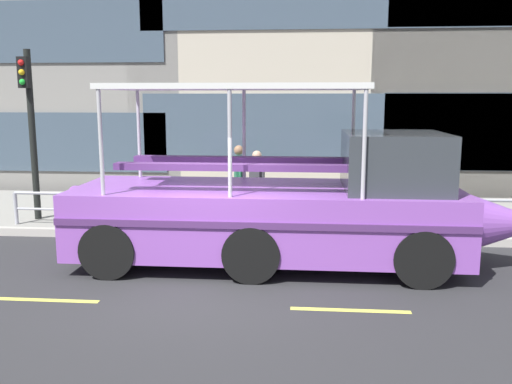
% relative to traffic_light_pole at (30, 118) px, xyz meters
% --- Properties ---
extents(ground_plane, '(120.00, 120.00, 0.00)m').
position_rel_traffic_light_pole_xyz_m(ground_plane, '(4.89, -4.01, -2.66)').
color(ground_plane, '#2B2B2D').
extents(sidewalk, '(32.00, 4.80, 0.18)m').
position_rel_traffic_light_pole_xyz_m(sidewalk, '(4.89, 1.59, -2.57)').
color(sidewalk, gray).
rests_on(sidewalk, ground_plane).
extents(curb_edge, '(32.00, 0.18, 0.18)m').
position_rel_traffic_light_pole_xyz_m(curb_edge, '(4.89, -0.90, -2.57)').
color(curb_edge, '#B2ADA3').
rests_on(curb_edge, ground_plane).
extents(lane_centreline, '(25.80, 0.12, 0.01)m').
position_rel_traffic_light_pole_xyz_m(lane_centreline, '(4.89, -4.80, -2.66)').
color(lane_centreline, '#DBD64C').
rests_on(lane_centreline, ground_plane).
extents(curb_guardrail, '(11.46, 0.09, 0.79)m').
position_rel_traffic_light_pole_xyz_m(curb_guardrail, '(5.47, -0.56, -1.96)').
color(curb_guardrail, '#9EA0A8').
rests_on(curb_guardrail, sidewalk).
extents(traffic_light_pole, '(0.24, 0.46, 4.10)m').
position_rel_traffic_light_pole_xyz_m(traffic_light_pole, '(0.00, 0.00, 0.00)').
color(traffic_light_pole, black).
rests_on(traffic_light_pole, sidewalk).
extents(duck_tour_boat, '(9.01, 2.56, 3.40)m').
position_rel_traffic_light_pole_xyz_m(duck_tour_boat, '(6.38, -2.53, -1.57)').
color(duck_tour_boat, purple).
rests_on(duck_tour_boat, ground_plane).
extents(pedestrian_near_bow, '(0.50, 0.25, 1.77)m').
position_rel_traffic_light_pole_xyz_m(pedestrian_near_bow, '(9.63, 0.27, -1.42)').
color(pedestrian_near_bow, '#1E2338').
rests_on(pedestrian_near_bow, sidewalk).
extents(pedestrian_mid_left, '(0.41, 0.33, 1.68)m').
position_rel_traffic_light_pole_xyz_m(pedestrian_mid_left, '(5.40, 0.67, -1.47)').
color(pedestrian_mid_left, black).
rests_on(pedestrian_mid_left, sidewalk).
extents(pedestrian_mid_right, '(0.28, 0.50, 1.78)m').
position_rel_traffic_light_pole_xyz_m(pedestrian_mid_right, '(4.92, 0.96, -1.41)').
color(pedestrian_mid_right, black).
rests_on(pedestrian_mid_right, sidewalk).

